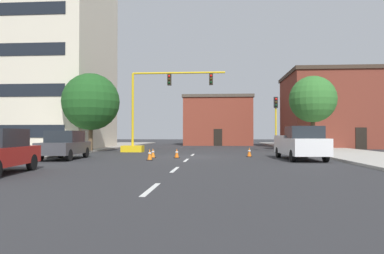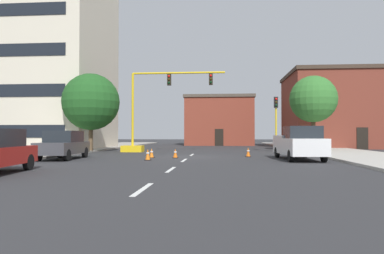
{
  "view_description": "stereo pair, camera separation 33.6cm",
  "coord_description": "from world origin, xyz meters",
  "views": [
    {
      "loc": [
        1.86,
        -23.84,
        1.54
      ],
      "look_at": [
        -0.45,
        7.98,
        2.16
      ],
      "focal_mm": 33.45,
      "sensor_mm": 36.0,
      "label": 1
    },
    {
      "loc": [
        2.19,
        -23.81,
        1.54
      ],
      "look_at": [
        -0.45,
        7.98,
        2.16
      ],
      "focal_mm": 33.45,
      "sensor_mm": 36.0,
      "label": 2
    }
  ],
  "objects": [
    {
      "name": "lane_stripe_seg_2",
      "position": [
        0.0,
        -3.0,
        0.0
      ],
      "size": [
        0.16,
        2.4,
        0.01
      ],
      "primitive_type": "cube",
      "color": "silver",
      "rests_on": "ground_plane"
    },
    {
      "name": "building_tall_left",
      "position": [
        -16.74,
        11.66,
        10.82
      ],
      "size": [
        13.88,
        12.07,
        21.62
      ],
      "color": "beige",
      "rests_on": "ground_plane"
    },
    {
      "name": "traffic_cone_roadside_c",
      "position": [
        -2.12,
        -3.17,
        0.33
      ],
      "size": [
        0.36,
        0.36,
        0.67
      ],
      "color": "black",
      "rests_on": "ground_plane"
    },
    {
      "name": "lane_stripe_seg_3",
      "position": [
        0.0,
        2.5,
        0.0
      ],
      "size": [
        0.16,
        2.4,
        0.01
      ],
      "primitive_type": "cube",
      "color": "silver",
      "rests_on": "ground_plane"
    },
    {
      "name": "traffic_cone_roadside_d",
      "position": [
        -0.77,
        -1.11,
        0.3
      ],
      "size": [
        0.36,
        0.36,
        0.61
      ],
      "color": "black",
      "rests_on": "ground_plane"
    },
    {
      "name": "sidewalk_left",
      "position": [
        -11.69,
        8.0,
        0.07
      ],
      "size": [
        6.0,
        56.0,
        0.14
      ],
      "primitive_type": "cube",
      "color": "#9E998E",
      "rests_on": "ground_plane"
    },
    {
      "name": "traffic_signal_gantry",
      "position": [
        -4.32,
        6.34,
        2.23
      ],
      "size": [
        8.81,
        1.2,
        6.83
      ],
      "color": "yellow",
      "rests_on": "ground_plane"
    },
    {
      "name": "traffic_cone_roadside_a",
      "position": [
        -2.31,
        -1.09,
        0.31
      ],
      "size": [
        0.36,
        0.36,
        0.63
      ],
      "color": "black",
      "rests_on": "ground_plane"
    },
    {
      "name": "building_row_right",
      "position": [
        16.19,
        18.17,
        4.28
      ],
      "size": [
        12.88,
        10.36,
        8.53
      ],
      "color": "brown",
      "rests_on": "ground_plane"
    },
    {
      "name": "building_brick_center",
      "position": [
        1.86,
        26.42,
        3.4
      ],
      "size": [
        9.46,
        7.69,
        6.77
      ],
      "color": "brown",
      "rests_on": "ground_plane"
    },
    {
      "name": "sedan_dark_gray_mid_left",
      "position": [
        -7.45,
        -2.69,
        0.89
      ],
      "size": [
        2.09,
        4.59,
        1.74
      ],
      "color": "#3D3D42",
      "rests_on": "ground_plane"
    },
    {
      "name": "tree_right_mid",
      "position": [
        10.47,
        9.28,
        4.69
      ],
      "size": [
        4.23,
        4.23,
        6.82
      ],
      "color": "#4C3823",
      "rests_on": "ground_plane"
    },
    {
      "name": "ground_plane",
      "position": [
        0.0,
        0.0,
        0.0
      ],
      "size": [
        160.0,
        160.0,
        0.0
      ],
      "primitive_type": "plane",
      "color": "#2D2D30"
    },
    {
      "name": "sidewalk_right",
      "position": [
        11.69,
        8.0,
        0.07
      ],
      "size": [
        6.0,
        56.0,
        0.14
      ],
      "primitive_type": "cube",
      "color": "#B2ADA3",
      "rests_on": "ground_plane"
    },
    {
      "name": "pickup_truck_white",
      "position": [
        6.77,
        -2.05,
        0.97
      ],
      "size": [
        2.25,
        5.49,
        1.99
      ],
      "color": "white",
      "rests_on": "ground_plane"
    },
    {
      "name": "traffic_cone_roadside_b",
      "position": [
        3.97,
        0.42,
        0.32
      ],
      "size": [
        0.36,
        0.36,
        0.65
      ],
      "color": "black",
      "rests_on": "ground_plane"
    },
    {
      "name": "traffic_light_pole_right",
      "position": [
        6.95,
        8.0,
        3.53
      ],
      "size": [
        0.32,
        0.47,
        4.8
      ],
      "color": "yellow",
      "rests_on": "ground_plane"
    },
    {
      "name": "lane_stripe_seg_0",
      "position": [
        0.0,
        -14.0,
        0.0
      ],
      "size": [
        0.16,
        2.4,
        0.01
      ],
      "primitive_type": "cube",
      "color": "silver",
      "rests_on": "ground_plane"
    },
    {
      "name": "lane_stripe_seg_1",
      "position": [
        0.0,
        -8.5,
        0.0
      ],
      "size": [
        0.16,
        2.4,
        0.01
      ],
      "primitive_type": "cube",
      "color": "silver",
      "rests_on": "ground_plane"
    },
    {
      "name": "tree_left_near",
      "position": [
        -8.86,
        5.62,
        4.26
      ],
      "size": [
        4.81,
        4.81,
        6.67
      ],
      "color": "brown",
      "rests_on": "ground_plane"
    }
  ]
}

